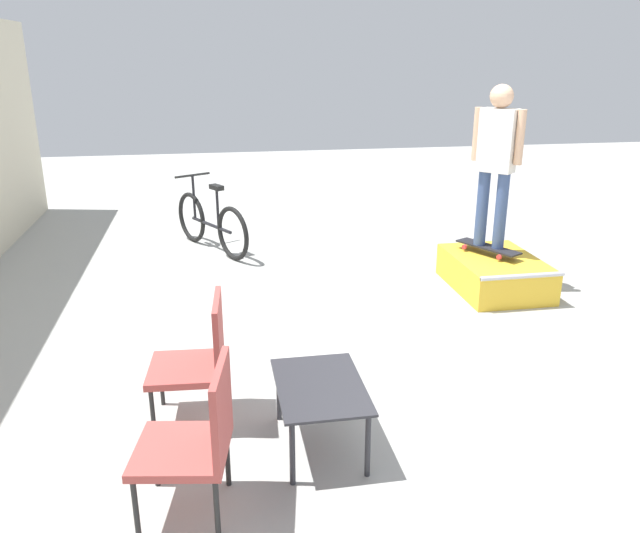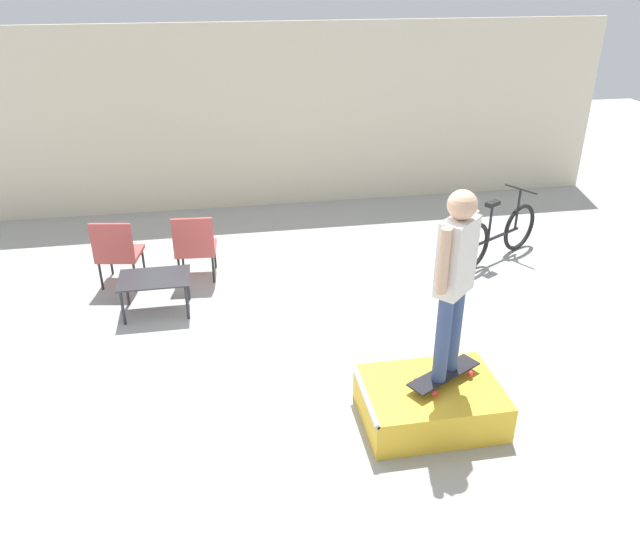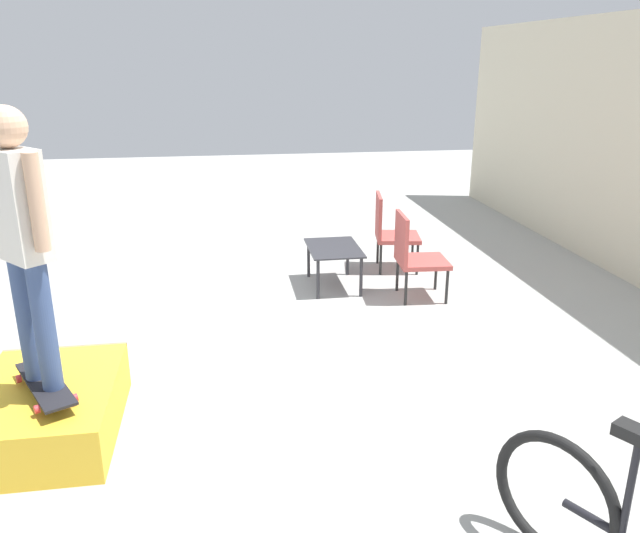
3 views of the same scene
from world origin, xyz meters
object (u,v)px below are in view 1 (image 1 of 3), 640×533
person_skater (497,153)px  patio_chair_left (198,435)px  bicycle (211,223)px  patio_chair_right (199,356)px  skate_ramp_box (495,273)px  coffee_table (320,392)px  skateboard_on_ramp (488,247)px

person_skater → patio_chair_left: person_skater is taller
patio_chair_left → bicycle: 5.16m
person_skater → patio_chair_right: size_ratio=1.89×
skate_ramp_box → coffee_table: size_ratio=1.53×
coffee_table → patio_chair_left: patio_chair_left is taller
patio_chair_right → patio_chair_left: bearing=3.9°
skate_ramp_box → patio_chair_left: (-3.11, 3.25, 0.32)m
person_skater → patio_chair_right: 4.04m
person_skater → skateboard_on_ramp: bearing=47.8°
patio_chair_left → patio_chair_right: (0.99, -0.00, 0.00)m
coffee_table → patio_chair_left: size_ratio=0.90×
coffee_table → bicycle: (4.65, 0.67, -0.03)m
person_skater → bicycle: person_skater is taller
skateboard_on_ramp → bicycle: (1.92, 3.08, -0.08)m
skate_ramp_box → patio_chair_left: bearing=133.8°
person_skater → coffee_table: size_ratio=2.11×
skate_ramp_box → bicycle: size_ratio=0.81×
skate_ramp_box → patio_chair_right: bearing=123.2°
skateboard_on_ramp → coffee_table: 3.65m
coffee_table → patio_chair_left: bearing=122.7°
person_skater → skate_ramp_box: bearing=156.8°
person_skater → bicycle: 3.80m
skate_ramp_box → patio_chair_right: (-2.13, 3.25, 0.32)m
patio_chair_left → bicycle: size_ratio=0.59×
skate_ramp_box → person_skater: person_skater is taller
person_skater → bicycle: size_ratio=1.11×
skate_ramp_box → coffee_table: 3.59m
skate_ramp_box → skateboard_on_ramp: 0.30m
patio_chair_left → bicycle: (5.16, -0.12, -0.13)m
person_skater → patio_chair_right: person_skater is taller
person_skater → patio_chair_right: bearing=82.9°
coffee_table → patio_chair_right: 0.93m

